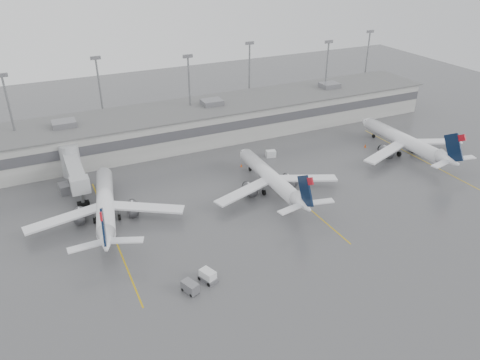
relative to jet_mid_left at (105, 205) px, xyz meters
name	(u,v)px	position (x,y,z in m)	size (l,w,h in m)	color
ground	(269,289)	(17.44, -28.87, -3.10)	(260.00, 260.00, 0.00)	#505053
terminal	(155,129)	(17.44, 29.11, 1.07)	(152.00, 17.00, 9.45)	#9C9C97
light_masts	(145,91)	(17.44, 34.88, 8.93)	(142.40, 8.00, 20.60)	gray
jet_bridge_right	(73,167)	(-3.06, 16.85, 0.77)	(4.00, 17.20, 7.00)	#A8AAAD
stand_markings	(208,211)	(17.44, -4.87, -3.09)	(105.25, 40.00, 0.01)	#C49C0B
jet_mid_left	(105,205)	(0.00, 0.00, 0.00)	(27.10, 30.63, 9.98)	white
jet_mid_right	(272,178)	(31.80, -3.41, -0.11)	(26.52, 29.72, 9.62)	white
jet_far_right	(406,141)	(68.73, -0.55, 0.07)	(28.15, 31.54, 10.21)	white
baggage_tug	(208,277)	(10.13, -23.30, -2.41)	(2.61, 3.20, 1.78)	white
baggage_cart	(190,287)	(6.93, -24.50, -2.25)	(2.27, 2.88, 1.63)	slate
gse_uld_b	(82,185)	(-2.22, 13.67, -2.21)	(2.51, 1.67, 1.78)	white
gse_uld_c	(271,154)	(39.57, 11.30, -2.34)	(2.16, 1.44, 1.53)	white
gse_loader	(64,189)	(-5.62, 13.69, -2.17)	(1.86, 2.97, 1.86)	slate
cone_b	(109,202)	(1.52, 5.86, -2.77)	(0.41, 0.41, 0.65)	#F85005
cone_c	(241,165)	(31.15, 9.49, -2.76)	(0.43, 0.43, 0.69)	#F85005
cone_d	(365,146)	(62.85, 6.41, -2.70)	(0.51, 0.51, 0.80)	#F85005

